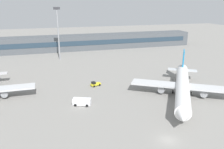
{
  "coord_description": "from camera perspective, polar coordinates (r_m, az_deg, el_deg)",
  "views": [
    {
      "loc": [
        -24.23,
        -38.71,
        28.78
      ],
      "look_at": [
        -0.79,
        40.0,
        3.0
      ],
      "focal_mm": 37.31,
      "sensor_mm": 36.0,
      "label": 1
    }
  ],
  "objects": [
    {
      "name": "ground_plane",
      "position": [
        87.24,
        0.5,
        -1.84
      ],
      "size": [
        400.0,
        400.0,
        0.0
      ],
      "primitive_type": "plane",
      "color": "gray"
    },
    {
      "name": "terminal_building",
      "position": [
        148.14,
        -7.01,
        7.87
      ],
      "size": [
        142.17,
        12.13,
        9.0
      ],
      "color": "#4C5156",
      "rests_on": "ground_plane"
    },
    {
      "name": "airplane_near",
      "position": [
        75.75,
        16.91,
        -2.86
      ],
      "size": [
        29.93,
        40.94,
        11.48
      ],
      "color": "white",
      "rests_on": "ground_plane"
    },
    {
      "name": "baggage_tug_yellow",
      "position": [
        83.04,
        -4.17,
        -2.31
      ],
      "size": [
        3.9,
        2.79,
        1.75
      ],
      "color": "yellow",
      "rests_on": "ground_plane"
    },
    {
      "name": "service_van_white",
      "position": [
        68.35,
        -7.41,
        -6.61
      ],
      "size": [
        5.57,
        3.88,
        2.08
      ],
      "color": "white",
      "rests_on": "ground_plane"
    },
    {
      "name": "floodlight_tower_west",
      "position": [
        121.6,
        -13.08,
        10.57
      ],
      "size": [
        3.2,
        0.8,
        26.31
      ],
      "color": "gray",
      "rests_on": "ground_plane"
    }
  ]
}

